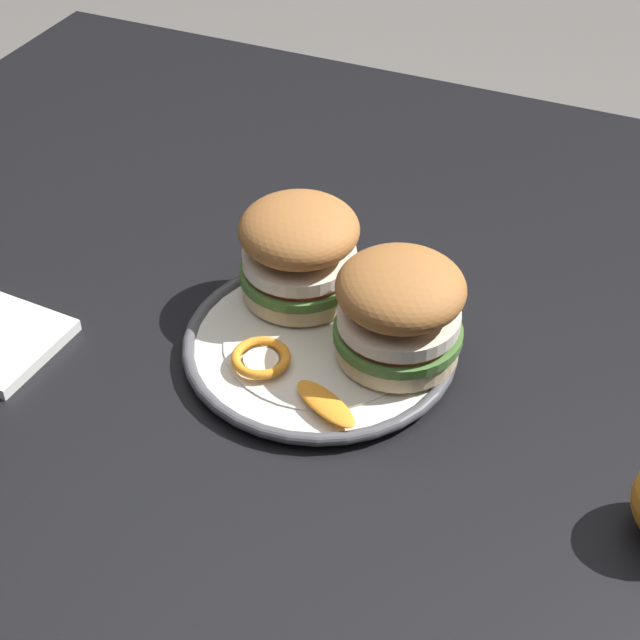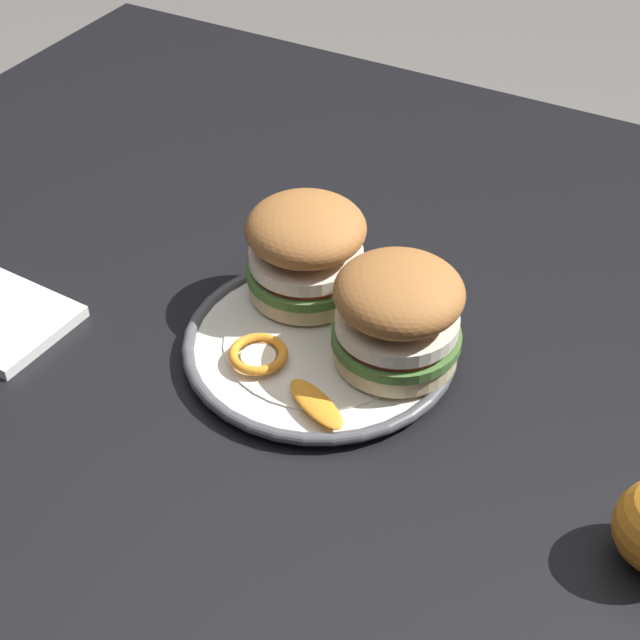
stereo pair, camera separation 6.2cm
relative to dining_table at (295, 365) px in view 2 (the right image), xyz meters
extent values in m
cube|color=black|center=(0.00, 0.00, 0.08)|extent=(1.24, 1.06, 0.03)
cube|color=black|center=(-0.56, 0.47, -0.30)|extent=(0.06, 0.06, 0.72)
cylinder|color=silver|center=(0.06, -0.06, 0.10)|extent=(0.24, 0.24, 0.01)
torus|color=#4C4C51|center=(0.06, -0.06, 0.10)|extent=(0.26, 0.26, 0.01)
cylinder|color=silver|center=(0.06, -0.06, 0.11)|extent=(0.18, 0.18, 0.00)
cylinder|color=beige|center=(0.02, 0.00, 0.12)|extent=(0.11, 0.11, 0.02)
cylinder|color=#477033|center=(0.02, 0.00, 0.13)|extent=(0.12, 0.12, 0.01)
cylinder|color=#BC3828|center=(0.02, 0.00, 0.14)|extent=(0.11, 0.11, 0.01)
cylinder|color=silver|center=(0.02, 0.00, 0.15)|extent=(0.11, 0.11, 0.01)
ellipsoid|color=#A36633|center=(0.02, 0.00, 0.18)|extent=(0.15, 0.15, 0.05)
cylinder|color=beige|center=(0.14, -0.05, 0.12)|extent=(0.11, 0.11, 0.02)
cylinder|color=#477033|center=(0.14, -0.05, 0.13)|extent=(0.12, 0.12, 0.01)
cylinder|color=#BC3828|center=(0.14, -0.05, 0.14)|extent=(0.11, 0.11, 0.01)
cylinder|color=silver|center=(0.14, -0.05, 0.15)|extent=(0.11, 0.11, 0.01)
ellipsoid|color=#A36633|center=(0.14, -0.05, 0.18)|extent=(0.13, 0.13, 0.05)
torus|color=orange|center=(0.03, -0.11, 0.12)|extent=(0.07, 0.07, 0.01)
cylinder|color=#F4E5C6|center=(0.03, -0.11, 0.11)|extent=(0.03, 0.03, 0.00)
ellipsoid|color=orange|center=(0.10, -0.14, 0.11)|extent=(0.08, 0.06, 0.01)
camera|label=1|loc=(0.34, -0.69, 0.71)|focal=54.72mm
camera|label=2|loc=(0.40, -0.66, 0.71)|focal=54.72mm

